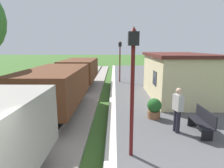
% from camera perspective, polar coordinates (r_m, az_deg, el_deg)
% --- Properties ---
extents(freight_train, '(2.50, 19.40, 2.12)m').
position_cam_1_polar(freight_train, '(9.47, -17.12, -1.36)').
color(freight_train, gray).
rests_on(freight_train, rail_near).
extents(station_hut, '(3.50, 5.80, 2.78)m').
position_cam_1_polar(station_hut, '(12.12, 19.52, 2.45)').
color(station_hut, beige).
rests_on(station_hut, platform_slab).
extents(bench_near_hut, '(0.42, 1.50, 0.91)m').
position_cam_1_polar(bench_near_hut, '(7.69, 26.21, -10.29)').
color(bench_near_hut, black).
rests_on(bench_near_hut, platform_slab).
extents(person_waiting, '(0.34, 0.43, 1.71)m').
position_cam_1_polar(person_waiting, '(7.25, 19.80, -7.16)').
color(person_waiting, black).
rests_on(person_waiting, platform_slab).
extents(potted_planter, '(0.64, 0.64, 0.92)m').
position_cam_1_polar(potted_planter, '(8.51, 13.02, -7.30)').
color(potted_planter, brown).
rests_on(potted_planter, platform_slab).
extents(lamp_post_near, '(0.28, 0.28, 3.70)m').
position_cam_1_polar(lamp_post_near, '(5.01, 6.49, 4.34)').
color(lamp_post_near, '#591414').
rests_on(lamp_post_near, platform_slab).
extents(lamp_post_far, '(0.28, 0.28, 3.70)m').
position_cam_1_polar(lamp_post_far, '(16.64, 2.50, 9.36)').
color(lamp_post_far, '#591414').
rests_on(lamp_post_far, platform_slab).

